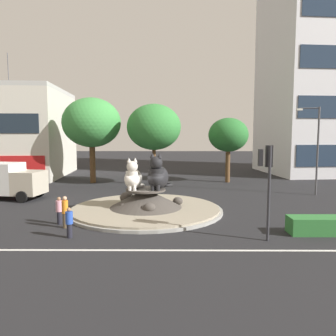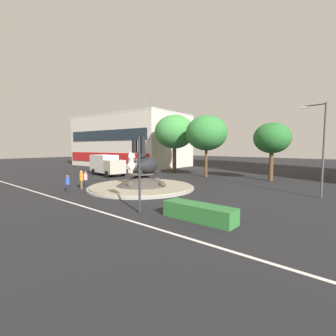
{
  "view_description": "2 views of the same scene",
  "coord_description": "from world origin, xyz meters",
  "px_view_note": "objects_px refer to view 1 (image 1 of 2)",
  "views": [
    {
      "loc": [
        1.64,
        -21.95,
        5.21
      ],
      "look_at": [
        1.49,
        2.57,
        2.7
      ],
      "focal_mm": 35.33,
      "sensor_mm": 36.0,
      "label": 1
    },
    {
      "loc": [
        17.21,
        -16.0,
        4.06
      ],
      "look_at": [
        1.28,
        2.55,
        1.92
      ],
      "focal_mm": 25.68,
      "sensor_mm": 36.0,
      "label": 2
    }
  ],
  "objects_px": {
    "cat_statue_white": "(133,178)",
    "pedestrian_blue_shirt": "(69,222)",
    "cat_statue_black": "(158,176)",
    "traffic_light_mast": "(267,171)",
    "streetlight_arm": "(315,145)",
    "pedestrian_pink_shirt": "(59,210)",
    "pedestrian_orange_shirt": "(65,211)",
    "delivery_box_truck": "(2,179)",
    "broadleaf_tree_behind_island": "(154,127)",
    "third_tree_left": "(92,123)",
    "second_tree_near_tower": "(228,135)"
  },
  "relations": [
    {
      "from": "cat_statue_white",
      "to": "pedestrian_blue_shirt",
      "type": "relative_size",
      "value": 1.37
    },
    {
      "from": "cat_statue_black",
      "to": "traffic_light_mast",
      "type": "height_order",
      "value": "traffic_light_mast"
    },
    {
      "from": "streetlight_arm",
      "to": "pedestrian_pink_shirt",
      "type": "relative_size",
      "value": 4.68
    },
    {
      "from": "pedestrian_orange_shirt",
      "to": "traffic_light_mast",
      "type": "bearing_deg",
      "value": 36.18
    },
    {
      "from": "pedestrian_orange_shirt",
      "to": "delivery_box_truck",
      "type": "xyz_separation_m",
      "value": [
        -7.77,
        8.33,
        0.62
      ]
    },
    {
      "from": "broadleaf_tree_behind_island",
      "to": "third_tree_left",
      "type": "height_order",
      "value": "third_tree_left"
    },
    {
      "from": "broadleaf_tree_behind_island",
      "to": "third_tree_left",
      "type": "bearing_deg",
      "value": 167.98
    },
    {
      "from": "traffic_light_mast",
      "to": "streetlight_arm",
      "type": "bearing_deg",
      "value": -27.78
    },
    {
      "from": "streetlight_arm",
      "to": "pedestrian_blue_shirt",
      "type": "bearing_deg",
      "value": 46.63
    },
    {
      "from": "pedestrian_orange_shirt",
      "to": "pedestrian_pink_shirt",
      "type": "distance_m",
      "value": 0.99
    },
    {
      "from": "cat_statue_white",
      "to": "second_tree_near_tower",
      "type": "bearing_deg",
      "value": 148.71
    },
    {
      "from": "cat_statue_black",
      "to": "pedestrian_blue_shirt",
      "type": "distance_m",
      "value": 7.23
    },
    {
      "from": "cat_statue_black",
      "to": "pedestrian_blue_shirt",
      "type": "relative_size",
      "value": 1.63
    },
    {
      "from": "broadleaf_tree_behind_island",
      "to": "streetlight_arm",
      "type": "distance_m",
      "value": 15.23
    },
    {
      "from": "second_tree_near_tower",
      "to": "third_tree_left",
      "type": "height_order",
      "value": "third_tree_left"
    },
    {
      "from": "second_tree_near_tower",
      "to": "third_tree_left",
      "type": "distance_m",
      "value": 14.68
    },
    {
      "from": "traffic_light_mast",
      "to": "cat_statue_white",
      "type": "bearing_deg",
      "value": 54.56
    },
    {
      "from": "cat_statue_white",
      "to": "cat_statue_black",
      "type": "distance_m",
      "value": 1.65
    },
    {
      "from": "cat_statue_black",
      "to": "streetlight_arm",
      "type": "xyz_separation_m",
      "value": [
        13.19,
        6.35,
        1.85
      ]
    },
    {
      "from": "cat_statue_white",
      "to": "pedestrian_orange_shirt",
      "type": "relative_size",
      "value": 1.19
    },
    {
      "from": "second_tree_near_tower",
      "to": "broadleaf_tree_behind_island",
      "type": "bearing_deg",
      "value": -167.02
    },
    {
      "from": "cat_statue_white",
      "to": "third_tree_left",
      "type": "relative_size",
      "value": 0.24
    },
    {
      "from": "traffic_light_mast",
      "to": "broadleaf_tree_behind_island",
      "type": "distance_m",
      "value": 19.24
    },
    {
      "from": "cat_statue_white",
      "to": "cat_statue_black",
      "type": "xyz_separation_m",
      "value": [
        1.65,
        -0.04,
        0.12
      ]
    },
    {
      "from": "second_tree_near_tower",
      "to": "pedestrian_pink_shirt",
      "type": "distance_m",
      "value": 21.63
    },
    {
      "from": "cat_statue_white",
      "to": "pedestrian_blue_shirt",
      "type": "height_order",
      "value": "cat_statue_white"
    },
    {
      "from": "traffic_light_mast",
      "to": "pedestrian_orange_shirt",
      "type": "height_order",
      "value": "traffic_light_mast"
    },
    {
      "from": "cat_statue_white",
      "to": "delivery_box_truck",
      "type": "bearing_deg",
      "value": -110.79
    },
    {
      "from": "streetlight_arm",
      "to": "pedestrian_orange_shirt",
      "type": "distance_m",
      "value": 21.14
    },
    {
      "from": "cat_statue_white",
      "to": "broadleaf_tree_behind_island",
      "type": "distance_m",
      "value": 12.59
    },
    {
      "from": "pedestrian_blue_shirt",
      "to": "broadleaf_tree_behind_island",
      "type": "bearing_deg",
      "value": 143.35
    },
    {
      "from": "traffic_light_mast",
      "to": "streetlight_arm",
      "type": "height_order",
      "value": "streetlight_arm"
    },
    {
      "from": "cat_statue_white",
      "to": "delivery_box_truck",
      "type": "height_order",
      "value": "cat_statue_white"
    },
    {
      "from": "broadleaf_tree_behind_island",
      "to": "cat_statue_white",
      "type": "bearing_deg",
      "value": -93.87
    },
    {
      "from": "broadleaf_tree_behind_island",
      "to": "second_tree_near_tower",
      "type": "bearing_deg",
      "value": 12.98
    },
    {
      "from": "cat_statue_white",
      "to": "pedestrian_blue_shirt",
      "type": "distance_m",
      "value": 6.41
    },
    {
      "from": "third_tree_left",
      "to": "pedestrian_blue_shirt",
      "type": "xyz_separation_m",
      "value": [
        3.27,
        -19.12,
        -5.6
      ]
    },
    {
      "from": "cat_statue_black",
      "to": "delivery_box_truck",
      "type": "bearing_deg",
      "value": -98.21
    },
    {
      "from": "traffic_light_mast",
      "to": "pedestrian_orange_shirt",
      "type": "bearing_deg",
      "value": 83.19
    },
    {
      "from": "streetlight_arm",
      "to": "broadleaf_tree_behind_island",
      "type": "bearing_deg",
      "value": -10.06
    },
    {
      "from": "third_tree_left",
      "to": "cat_statue_white",
      "type": "bearing_deg",
      "value": -66.41
    },
    {
      "from": "traffic_light_mast",
      "to": "second_tree_near_tower",
      "type": "relative_size",
      "value": 0.67
    },
    {
      "from": "cat_statue_black",
      "to": "pedestrian_pink_shirt",
      "type": "bearing_deg",
      "value": -50.21
    },
    {
      "from": "cat_statue_black",
      "to": "delivery_box_truck",
      "type": "relative_size",
      "value": 0.38
    },
    {
      "from": "delivery_box_truck",
      "to": "cat_statue_white",
      "type": "bearing_deg",
      "value": -13.28
    },
    {
      "from": "pedestrian_blue_shirt",
      "to": "third_tree_left",
      "type": "bearing_deg",
      "value": 164.0
    },
    {
      "from": "pedestrian_pink_shirt",
      "to": "cat_statue_black",
      "type": "bearing_deg",
      "value": 120.47
    },
    {
      "from": "cat_statue_black",
      "to": "cat_statue_white",
      "type": "bearing_deg",
      "value": -80.4
    },
    {
      "from": "traffic_light_mast",
      "to": "pedestrian_blue_shirt",
      "type": "distance_m",
      "value": 10.14
    },
    {
      "from": "second_tree_near_tower",
      "to": "pedestrian_blue_shirt",
      "type": "relative_size",
      "value": 4.48
    }
  ]
}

